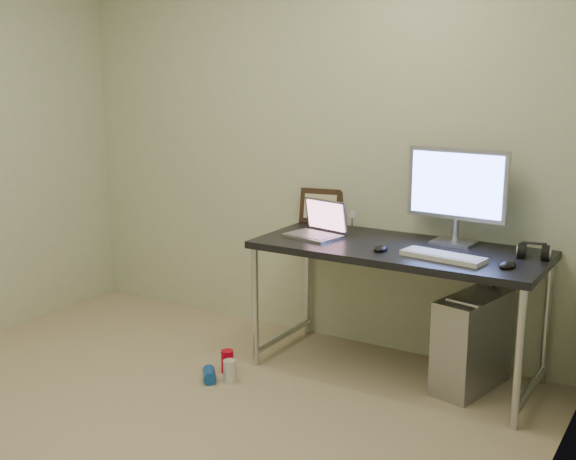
{
  "coord_description": "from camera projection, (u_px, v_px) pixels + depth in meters",
  "views": [
    {
      "loc": [
        2.25,
        -2.2,
        1.7
      ],
      "look_at": [
        0.28,
        1.05,
        0.85
      ],
      "focal_mm": 45.0,
      "sensor_mm": 36.0,
      "label": 1
    }
  ],
  "objects": [
    {
      "name": "mouse_left",
      "position": [
        381.0,
        247.0,
        3.86
      ],
      "size": [
        0.08,
        0.12,
        0.04
      ],
      "primitive_type": "ellipsoid",
      "rotation": [
        0.0,
        0.0,
        0.05
      ],
      "color": "black",
      "rests_on": "desk"
    },
    {
      "name": "headphones",
      "position": [
        534.0,
        253.0,
        3.7
      ],
      "size": [
        0.17,
        0.1,
        0.11
      ],
      "rotation": [
        0.0,
        0.0,
        0.15
      ],
      "color": "black",
      "rests_on": "desk"
    },
    {
      "name": "can_blue",
      "position": [
        209.0,
        375.0,
        4.01
      ],
      "size": [
        0.14,
        0.15,
        0.07
      ],
      "primitive_type": "cylinder",
      "rotation": [
        1.57,
        0.0,
        0.7
      ],
      "color": "#154DA9",
      "rests_on": "ground"
    },
    {
      "name": "cable_a",
      "position": [
        478.0,
        303.0,
        4.09
      ],
      "size": [
        0.01,
        0.16,
        0.69
      ],
      "primitive_type": "cylinder",
      "rotation": [
        0.21,
        0.0,
        0.0
      ],
      "color": "black",
      "rests_on": "ground"
    },
    {
      "name": "cable_b",
      "position": [
        493.0,
        310.0,
        4.03
      ],
      "size": [
        0.02,
        0.11,
        0.71
      ],
      "primitive_type": "cylinder",
      "rotation": [
        0.14,
        0.0,
        0.09
      ],
      "color": "black",
      "rests_on": "ground"
    },
    {
      "name": "picture_frame",
      "position": [
        321.0,
        206.0,
        4.52
      ],
      "size": [
        0.28,
        0.13,
        0.22
      ],
      "primitive_type": "cube",
      "rotation": [
        -0.21,
        0.0,
        0.21
      ],
      "color": "black",
      "rests_on": "desk"
    },
    {
      "name": "webcam",
      "position": [
        352.0,
        216.0,
        4.35
      ],
      "size": [
        0.04,
        0.04,
        0.11
      ],
      "rotation": [
        0.0,
        0.0,
        0.29
      ],
      "color": "silver",
      "rests_on": "desk"
    },
    {
      "name": "wall_right",
      "position": [
        523.0,
        220.0,
        2.19
      ],
      "size": [
        0.02,
        3.5,
        2.5
      ],
      "primitive_type": "cube",
      "color": "beige",
      "rests_on": "ground"
    },
    {
      "name": "laptop",
      "position": [
        318.0,
        228.0,
        4.19
      ],
      "size": [
        0.34,
        0.3,
        0.21
      ],
      "rotation": [
        0.0,
        0.0,
        -0.21
      ],
      "color": "#AEAEB6",
      "rests_on": "desk"
    },
    {
      "name": "keyboard",
      "position": [
        443.0,
        256.0,
        3.69
      ],
      "size": [
        0.45,
        0.2,
        0.03
      ],
      "primitive_type": "cube",
      "rotation": [
        0.0,
        0.0,
        -0.15
      ],
      "color": "silver",
      "rests_on": "desk"
    },
    {
      "name": "monitor",
      "position": [
        457.0,
        189.0,
        3.95
      ],
      "size": [
        0.57,
        0.18,
        0.53
      ],
      "rotation": [
        0.0,
        0.0,
        -0.07
      ],
      "color": "#AEAEB6",
      "rests_on": "desk"
    },
    {
      "name": "tower_computer",
      "position": [
        472.0,
        342.0,
        3.89
      ],
      "size": [
        0.32,
        0.54,
        0.55
      ],
      "rotation": [
        0.0,
        0.0,
        -0.22
      ],
      "color": "#A2A2A7",
      "rests_on": "ground"
    },
    {
      "name": "wall_back",
      "position": [
        307.0,
        142.0,
        4.53
      ],
      "size": [
        3.5,
        0.02,
        2.5
      ],
      "primitive_type": "cube",
      "color": "beige",
      "rests_on": "ground"
    },
    {
      "name": "can_white",
      "position": [
        230.0,
        371.0,
        3.99
      ],
      "size": [
        0.09,
        0.09,
        0.13
      ],
      "primitive_type": "cylinder",
      "rotation": [
        0.0,
        0.0,
        0.4
      ],
      "color": "silver",
      "rests_on": "ground"
    },
    {
      "name": "floor",
      "position": [
        119.0,
        444.0,
        3.34
      ],
      "size": [
        3.5,
        3.5,
        0.0
      ],
      "primitive_type": "plane",
      "color": "tan",
      "rests_on": "ground"
    },
    {
      "name": "can_red",
      "position": [
        227.0,
        361.0,
        4.13
      ],
      "size": [
        0.09,
        0.09,
        0.13
      ],
      "primitive_type": "cylinder",
      "rotation": [
        0.0,
        0.0,
        0.33
      ],
      "color": "red",
      "rests_on": "ground"
    },
    {
      "name": "desk",
      "position": [
        398.0,
        260.0,
        3.98
      ],
      "size": [
        1.58,
        0.69,
        0.75
      ],
      "color": "black",
      "rests_on": "ground"
    },
    {
      "name": "mouse_right",
      "position": [
        508.0,
        264.0,
        3.53
      ],
      "size": [
        0.09,
        0.13,
        0.04
      ],
      "primitive_type": "ellipsoid",
      "rotation": [
        0.0,
        0.0,
        -0.16
      ],
      "color": "black",
      "rests_on": "desk"
    }
  ]
}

